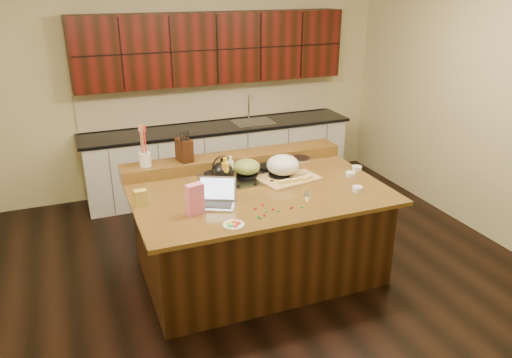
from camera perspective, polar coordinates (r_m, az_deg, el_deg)
name	(u,v)px	position (r m, az deg, el deg)	size (l,w,h in m)	color
room	(258,146)	(4.64, 0.23, 3.80)	(5.52, 5.02, 2.72)	black
island	(258,231)	(4.99, 0.21, -5.92)	(2.40, 1.60, 0.92)	black
back_ledge	(234,160)	(5.38, -2.55, 2.21)	(2.40, 0.30, 0.12)	black
cooktop	(247,176)	(5.04, -1.05, 0.31)	(0.92, 0.52, 0.05)	gray
back_counter	(218,122)	(6.85, -4.40, 6.55)	(3.70, 0.66, 2.40)	silver
kettle	(222,173)	(4.79, -3.87, 0.74)	(0.23, 0.23, 0.20)	black
green_bowl	(247,167)	(5.01, -1.05, 1.41)	(0.27, 0.27, 0.15)	olive
laptop	(217,198)	(4.45, -4.53, -2.14)	(0.42, 0.39, 0.23)	#B7B7BC
oil_bottle	(226,176)	(4.73, -3.51, 0.34)	(0.07, 0.07, 0.27)	gold
vinegar_bottle	(231,174)	(4.82, -2.93, 0.63)	(0.06, 0.06, 0.25)	silver
wooden_tray	(284,168)	(5.03, 3.24, 1.27)	(0.64, 0.51, 0.23)	tan
ramekin_a	(357,189)	(4.82, 11.51, -1.11)	(0.10, 0.10, 0.04)	white
ramekin_b	(357,168)	(5.34, 11.45, 1.21)	(0.10, 0.10, 0.04)	white
ramekin_c	(350,174)	(5.17, 10.73, 0.55)	(0.10, 0.10, 0.04)	white
strainer_bowl	(299,164)	(5.33, 4.98, 1.77)	(0.24, 0.24, 0.09)	#996B3F
kitchen_timer	(307,192)	(4.65, 5.89, -1.51)	(0.08, 0.08, 0.07)	silver
pink_bag	(195,199)	(4.26, -7.00, -2.32)	(0.15, 0.08, 0.27)	pink
candy_plate	(234,225)	(4.09, -2.57, -5.26)	(0.18, 0.18, 0.01)	white
package_box	(141,198)	(4.52, -13.05, -2.14)	(0.11, 0.08, 0.15)	gold
utensil_crock	(145,159)	(5.13, -12.58, 2.22)	(0.12, 0.12, 0.14)	white
knife_block	(184,150)	(5.18, -8.21, 3.30)	(0.12, 0.19, 0.24)	black
gumdrop_0	(255,209)	(4.36, -0.10, -3.40)	(0.02, 0.02, 0.02)	red
gumdrop_1	(260,218)	(4.19, 0.50, -4.50)	(0.02, 0.02, 0.02)	#198C26
gumdrop_2	(273,209)	(4.35, 1.95, -3.45)	(0.02, 0.02, 0.02)	red
gumdrop_3	(278,211)	(4.32, 2.56, -3.67)	(0.02, 0.02, 0.02)	#198C26
gumdrop_4	(263,205)	(4.43, 0.79, -2.98)	(0.02, 0.02, 0.02)	red
gumdrop_5	(258,217)	(4.21, 0.26, -4.34)	(0.02, 0.02, 0.02)	#198C26
gumdrop_6	(291,208)	(4.39, 4.06, -3.28)	(0.02, 0.02, 0.02)	red
gumdrop_7	(266,211)	(4.31, 1.17, -3.72)	(0.02, 0.02, 0.02)	#198C26
gumdrop_8	(264,215)	(4.24, 0.98, -4.16)	(0.02, 0.02, 0.02)	red
gumdrop_9	(302,207)	(4.40, 5.25, -3.22)	(0.02, 0.02, 0.02)	#198C26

